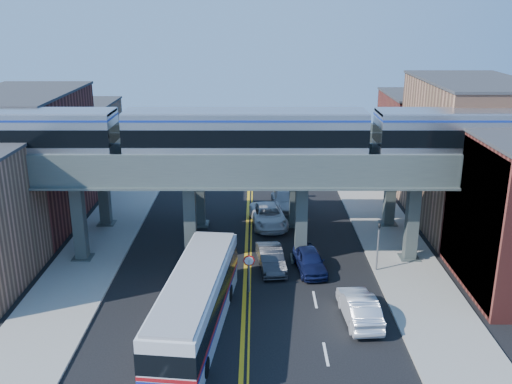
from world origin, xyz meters
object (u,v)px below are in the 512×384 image
(car_lane_a, at_px, (310,260))
(car_parked_curb, at_px, (359,307))
(stop_sign, at_px, (249,268))
(car_lane_d, at_px, (286,200))
(traffic_signal, at_px, (378,242))
(car_lane_b, at_px, (271,258))
(transit_train, at_px, (246,134))
(transit_bus, at_px, (196,304))
(car_lane_c, at_px, (268,216))

(car_lane_a, height_order, car_parked_curb, car_parked_curb)
(stop_sign, bearing_deg, car_lane_d, 78.69)
(car_lane_d, bearing_deg, stop_sign, -103.22)
(stop_sign, height_order, car_lane_d, stop_sign)
(traffic_signal, height_order, car_lane_b, traffic_signal)
(car_lane_b, bearing_deg, car_parked_curb, -61.38)
(transit_train, relative_size, traffic_signal, 12.44)
(traffic_signal, bearing_deg, car_lane_b, 175.67)
(car_lane_b, xyz_separation_m, car_parked_curb, (5.05, -7.05, 0.06))
(car_lane_d, bearing_deg, traffic_signal, -68.20)
(car_lane_a, bearing_deg, car_parked_curb, -78.61)
(car_lane_a, distance_m, car_lane_b, 2.74)
(car_lane_d, bearing_deg, car_lane_b, -99.69)
(car_lane_b, bearing_deg, transit_train, 133.89)
(stop_sign, xyz_separation_m, transit_bus, (-2.96, -4.68, -0.02))
(car_lane_a, relative_size, car_lane_b, 0.98)
(car_lane_a, bearing_deg, transit_train, 150.65)
(traffic_signal, relative_size, car_lane_c, 0.69)
(transit_train, bearing_deg, car_parked_curb, -51.24)
(stop_sign, relative_size, traffic_signal, 0.64)
(transit_bus, height_order, car_lane_a, transit_bus)
(car_lane_a, relative_size, car_parked_curb, 0.91)
(car_lane_c, bearing_deg, transit_bus, -111.84)
(car_parked_curb, bearing_deg, car_lane_a, -74.77)
(transit_train, height_order, car_lane_d, transit_train)
(car_parked_curb, bearing_deg, transit_train, -55.12)
(car_lane_a, distance_m, car_lane_d, 12.81)
(car_lane_b, relative_size, car_parked_curb, 0.93)
(car_parked_curb, bearing_deg, traffic_signal, -113.80)
(traffic_signal, relative_size, car_lane_d, 0.65)
(transit_bus, relative_size, car_lane_c, 2.24)
(transit_train, bearing_deg, traffic_signal, -12.30)
(transit_train, relative_size, car_lane_a, 11.00)
(car_lane_d, height_order, car_parked_curb, car_lane_d)
(transit_bus, relative_size, car_lane_d, 2.12)
(transit_bus, bearing_deg, stop_sign, -26.09)
(stop_sign, height_order, car_lane_c, stop_sign)
(car_lane_a, height_order, car_lane_c, car_lane_c)
(car_lane_d, bearing_deg, car_parked_curb, -82.15)
(car_lane_c, relative_size, car_parked_curb, 1.17)
(transit_bus, bearing_deg, car_lane_c, -8.62)
(traffic_signal, distance_m, car_parked_curb, 7.06)
(car_lane_a, bearing_deg, stop_sign, -150.41)
(car_lane_d, bearing_deg, car_lane_c, -115.46)
(car_lane_b, bearing_deg, car_lane_c, 83.02)
(transit_train, xyz_separation_m, car_lane_c, (1.77, 7.09, -8.59))
(transit_train, xyz_separation_m, transit_bus, (-2.69, -9.68, -7.68))
(transit_train, bearing_deg, car_lane_b, -39.13)
(traffic_signal, height_order, car_lane_a, traffic_signal)
(transit_bus, distance_m, car_parked_curb, 9.63)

